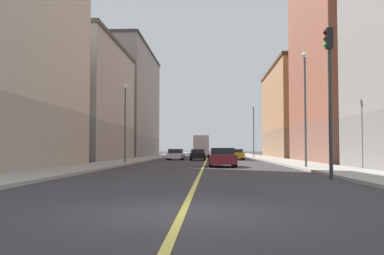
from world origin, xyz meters
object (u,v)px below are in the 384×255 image
(traffic_light_left_near, at_px, (330,82))
(car_yellow, at_px, (236,154))
(building_left_far, at_px, (311,112))
(street_lamp_left_near, at_px, (305,97))
(car_black, at_px, (198,155))
(street_lamp_left_far, at_px, (254,126))
(building_left_mid, at_px, (367,42))
(building_right_distant, at_px, (115,103))
(street_lamp_right_near, at_px, (125,114))
(car_maroon, at_px, (222,157))
(box_truck, at_px, (201,146))
(building_right_midblock, at_px, (66,102))
(car_white, at_px, (176,154))

(traffic_light_left_near, bearing_deg, car_yellow, 93.55)
(building_left_far, bearing_deg, street_lamp_left_near, -103.30)
(traffic_light_left_near, xyz_separation_m, car_black, (-6.65, 31.09, -3.57))
(street_lamp_left_far, bearing_deg, building_left_mid, -67.09)
(building_right_distant, bearing_deg, street_lamp_right_near, -75.80)
(building_left_mid, height_order, car_maroon, building_left_mid)
(car_yellow, xyz_separation_m, box_truck, (-4.44, 11.15, 1.07))
(building_right_midblock, xyz_separation_m, traffic_light_left_near, (21.25, -28.41, -2.31))
(building_right_midblock, distance_m, car_yellow, 20.90)
(street_lamp_left_far, distance_m, car_black, 15.66)
(building_right_midblock, distance_m, car_maroon, 23.66)
(street_lamp_right_near, height_order, car_yellow, street_lamp_right_near)
(building_left_mid, bearing_deg, building_right_midblock, 170.42)
(car_maroon, bearing_deg, building_left_mid, 35.70)
(car_white, bearing_deg, box_truck, 78.43)
(building_right_distant, relative_size, car_yellow, 6.16)
(building_left_far, relative_size, car_white, 5.80)
(building_left_mid, relative_size, street_lamp_left_far, 3.10)
(street_lamp_left_near, relative_size, box_truck, 1.11)
(street_lamp_right_near, bearing_deg, building_left_far, 53.09)
(street_lamp_left_far, bearing_deg, building_right_distant, 159.41)
(building_right_distant, relative_size, street_lamp_left_far, 3.48)
(building_left_far, bearing_deg, box_truck, -175.04)
(street_lamp_left_near, xyz_separation_m, box_truck, (-7.59, 36.09, -2.96))
(building_right_distant, height_order, street_lamp_left_near, building_right_distant)
(building_right_distant, height_order, street_lamp_right_near, building_right_distant)
(building_left_far, distance_m, car_yellow, 18.47)
(traffic_light_left_near, xyz_separation_m, street_lamp_left_far, (1.02, 44.14, 0.46))
(street_lamp_left_near, relative_size, car_black, 1.80)
(traffic_light_left_near, relative_size, street_lamp_left_near, 0.87)
(building_left_far, bearing_deg, traffic_light_left_near, -101.85)
(car_yellow, bearing_deg, building_right_midblock, -162.28)
(building_left_far, relative_size, building_right_midblock, 1.22)
(building_right_midblock, xyz_separation_m, car_yellow, (19.11, 6.11, -5.87))
(street_lamp_right_near, bearing_deg, building_right_midblock, 128.99)
(building_left_mid, height_order, street_lamp_left_near, building_left_mid)
(car_maroon, relative_size, box_truck, 0.66)
(building_right_distant, xyz_separation_m, car_maroon, (16.95, -39.54, -8.23))
(building_left_mid, xyz_separation_m, street_lamp_left_far, (-8.87, 20.98, -6.96))
(building_right_distant, height_order, traffic_light_left_near, building_right_distant)
(street_lamp_left_near, distance_m, car_yellow, 25.45)
(building_right_midblock, xyz_separation_m, street_lamp_right_near, (8.87, -10.96, -2.29))
(building_left_far, height_order, car_white, building_left_far)
(car_yellow, bearing_deg, street_lamp_left_far, 71.84)
(building_left_mid, xyz_separation_m, street_lamp_left_near, (-8.87, -13.57, -6.96))
(street_lamp_right_near, distance_m, car_maroon, 9.90)
(traffic_light_left_near, relative_size, box_truck, 0.97)
(traffic_light_left_near, bearing_deg, street_lamp_left_far, 88.68)
(street_lamp_right_near, xyz_separation_m, car_maroon, (8.08, -4.49, -3.54))
(building_right_distant, distance_m, street_lamp_left_far, 24.16)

